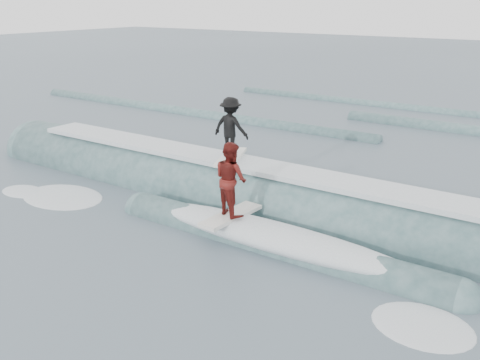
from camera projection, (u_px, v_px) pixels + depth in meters
The scene contains 6 objects.
ground at pixel (148, 268), 12.39m from camera, with size 160.00×160.00×0.00m, color #394853.
breaking_wave at pixel (260, 208), 15.83m from camera, with size 23.71×4.02×2.48m.
surfer_black at pixel (231, 129), 15.95m from camera, with size 1.24×2.06×1.88m.
surfer_red at pixel (231, 182), 13.64m from camera, with size 1.14×2.03×2.03m.
whitewater at pixel (146, 256), 12.98m from camera, with size 15.46×7.16×0.10m.
far_swells at pixel (396, 125), 26.28m from camera, with size 40.91×8.65×0.80m.
Camera 1 is at (8.00, -7.94, 5.94)m, focal length 40.00 mm.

